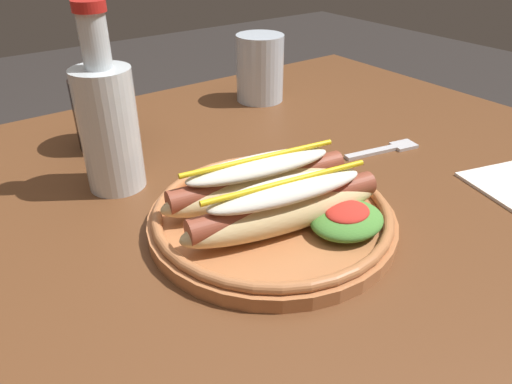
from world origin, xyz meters
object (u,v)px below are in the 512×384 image
Objects in this scene: hot_dog_plate at (275,207)px; soda_cup at (105,112)px; water_cup at (260,68)px; glass_bottle at (108,122)px; fork at (387,149)px.

soda_cup is (-0.07, 0.32, 0.03)m from hot_dog_plate.
hot_dog_plate is at bearing -124.17° from water_cup.
hot_dog_plate is 1.22× the size of glass_bottle.
fork is at bearing -20.59° from glass_bottle.
soda_cup is at bearing 152.17° from fork.
fork is 0.42m from soda_cup.
water_cup is 0.53× the size of glass_bottle.
fork is 1.02× the size of water_cup.
soda_cup is (-0.32, 0.26, 0.05)m from fork.
glass_bottle is (-0.34, -0.15, 0.03)m from water_cup.
water_cup is at bearing 24.28° from glass_bottle.
hot_dog_plate is 2.32× the size of water_cup.
soda_cup is 0.86× the size of water_cup.
soda_cup is 0.45× the size of glass_bottle.
soda_cup is 0.30m from water_cup.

